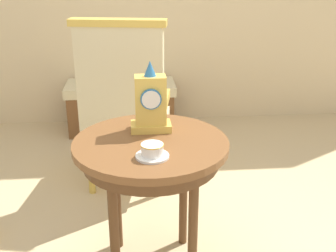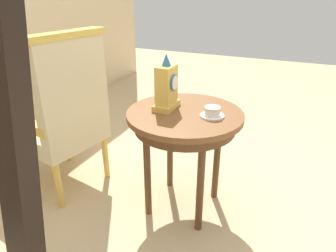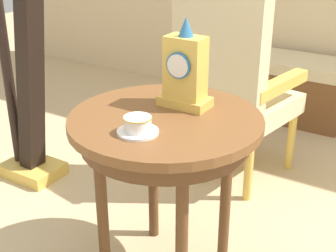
{
  "view_description": "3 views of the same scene",
  "coord_description": "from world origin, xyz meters",
  "px_view_note": "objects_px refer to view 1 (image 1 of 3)",
  "views": [
    {
      "loc": [
        -0.1,
        -1.63,
        1.45
      ],
      "look_at": [
        0.06,
        0.24,
        0.71
      ],
      "focal_mm": 44.87,
      "sensor_mm": 36.0,
      "label": 1
    },
    {
      "loc": [
        -1.6,
        -0.51,
        1.38
      ],
      "look_at": [
        0.01,
        0.22,
        0.56
      ],
      "focal_mm": 32.17,
      "sensor_mm": 36.0,
      "label": 2
    },
    {
      "loc": [
        0.81,
        -1.24,
        1.36
      ],
      "look_at": [
        -0.06,
        0.16,
        0.63
      ],
      "focal_mm": 51.02,
      "sensor_mm": 36.0,
      "label": 3
    }
  ],
  "objects_px": {
    "side_table": "(151,157)",
    "teacup_left": "(152,151)",
    "armchair": "(125,104)",
    "window_bench": "(121,107)",
    "mantel_clock": "(151,103)"
  },
  "relations": [
    {
      "from": "teacup_left",
      "to": "armchair",
      "type": "distance_m",
      "value": 1.02
    },
    {
      "from": "armchair",
      "to": "window_bench",
      "type": "distance_m",
      "value": 1.09
    },
    {
      "from": "teacup_left",
      "to": "window_bench",
      "type": "relative_size",
      "value": 0.15
    },
    {
      "from": "armchair",
      "to": "side_table",
      "type": "bearing_deg",
      "value": -81.35
    },
    {
      "from": "window_bench",
      "to": "side_table",
      "type": "bearing_deg",
      "value": -84.5
    },
    {
      "from": "side_table",
      "to": "teacup_left",
      "type": "relative_size",
      "value": 5.04
    },
    {
      "from": "armchair",
      "to": "mantel_clock",
      "type": "bearing_deg",
      "value": -79.26
    },
    {
      "from": "side_table",
      "to": "teacup_left",
      "type": "height_order",
      "value": "teacup_left"
    },
    {
      "from": "mantel_clock",
      "to": "side_table",
      "type": "bearing_deg",
      "value": -93.53
    },
    {
      "from": "side_table",
      "to": "teacup_left",
      "type": "distance_m",
      "value": 0.2
    },
    {
      "from": "armchair",
      "to": "window_bench",
      "type": "height_order",
      "value": "armchair"
    },
    {
      "from": "side_table",
      "to": "mantel_clock",
      "type": "xyz_separation_m",
      "value": [
        0.01,
        0.12,
        0.22
      ]
    },
    {
      "from": "mantel_clock",
      "to": "armchair",
      "type": "height_order",
      "value": "armchair"
    },
    {
      "from": "side_table",
      "to": "window_bench",
      "type": "bearing_deg",
      "value": 95.5
    },
    {
      "from": "mantel_clock",
      "to": "window_bench",
      "type": "height_order",
      "value": "mantel_clock"
    }
  ]
}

